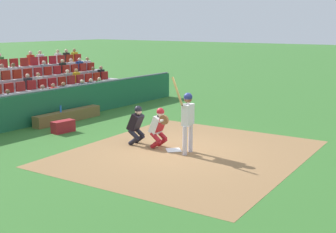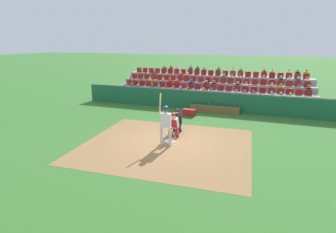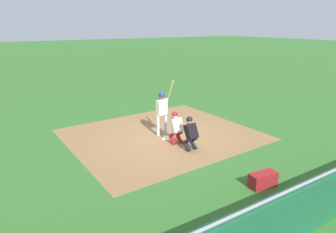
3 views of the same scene
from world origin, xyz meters
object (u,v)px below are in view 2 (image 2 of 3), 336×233
at_px(home_plate_umpire, 177,119).
at_px(water_bottle_on_bench, 209,104).
at_px(catcher_crouching, 173,123).
at_px(equipment_duffel_bag, 189,112).
at_px(home_plate_marker, 170,141).
at_px(batter_at_plate, 166,121).
at_px(dugout_bench, 214,109).

distance_m(home_plate_umpire, water_bottle_on_bench, 4.49).
bearing_deg(home_plate_umpire, catcher_crouching, 95.89).
bearing_deg(equipment_duffel_bag, home_plate_marker, 100.33).
distance_m(home_plate_marker, water_bottle_on_bench, 5.86).
bearing_deg(catcher_crouching, water_bottle_on_bench, -97.37).
relative_size(batter_at_plate, equipment_duffel_bag, 2.82).
relative_size(home_plate_marker, batter_at_plate, 0.19).
distance_m(home_plate_umpire, equipment_duffel_bag, 3.25).
xyz_separation_m(dugout_bench, water_bottle_on_bench, (0.38, 0.02, 0.35)).
height_order(batter_at_plate, equipment_duffel_bag, batter_at_plate).
bearing_deg(catcher_crouching, equipment_duffel_bag, -85.66).
height_order(water_bottle_on_bench, equipment_duffel_bag, water_bottle_on_bench).
bearing_deg(water_bottle_on_bench, batter_at_plate, 83.71).
bearing_deg(water_bottle_on_bench, equipment_duffel_bag, 51.11).
relative_size(home_plate_marker, home_plate_umpire, 0.34).
xyz_separation_m(home_plate_marker, dugout_bench, (-1.05, -5.81, 0.20)).
height_order(batter_at_plate, dugout_bench, batter_at_plate).
bearing_deg(water_bottle_on_bench, catcher_crouching, 82.63).
height_order(home_plate_umpire, equipment_duffel_bag, home_plate_umpire).
xyz_separation_m(batter_at_plate, water_bottle_on_bench, (-0.69, -6.30, -0.57)).
relative_size(home_plate_marker, catcher_crouching, 0.34).
xyz_separation_m(catcher_crouching, equipment_duffel_bag, (0.31, -4.03, -0.51)).
bearing_deg(home_plate_umpire, batter_at_plate, 92.13).
height_order(home_plate_marker, catcher_crouching, catcher_crouching).
bearing_deg(home_plate_umpire, dugout_bench, -104.45).
height_order(home_plate_umpire, dugout_bench, home_plate_umpire).
bearing_deg(catcher_crouching, dugout_bench, -101.38).
xyz_separation_m(home_plate_marker, catcher_crouching, (0.01, -0.54, 0.70)).
height_order(home_plate_umpire, water_bottle_on_bench, home_plate_umpire).
xyz_separation_m(home_plate_marker, batter_at_plate, (0.02, 0.51, 1.13)).
bearing_deg(batter_at_plate, home_plate_umpire, -87.87).
distance_m(home_plate_umpire, dugout_bench, 4.62).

